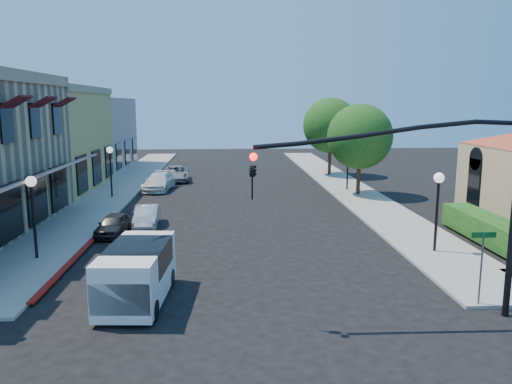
{
  "coord_description": "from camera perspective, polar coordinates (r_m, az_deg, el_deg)",
  "views": [
    {
      "loc": [
        -0.56,
        -12.52,
        6.46
      ],
      "look_at": [
        0.74,
        9.21,
        2.6
      ],
      "focal_mm": 35.0,
      "sensor_mm": 36.0,
      "label": 1
    }
  ],
  "objects": [
    {
      "name": "ground",
      "position": [
        14.1,
        -0.82,
        -17.21
      ],
      "size": [
        120.0,
        120.0,
        0.0
      ],
      "primitive_type": "plane",
      "color": "black",
      "rests_on": "ground"
    },
    {
      "name": "sidewalk_left",
      "position": [
        40.87,
        -14.95,
        0.7
      ],
      "size": [
        3.5,
        50.0,
        0.12
      ],
      "primitive_type": "cube",
      "color": "gray",
      "rests_on": "ground"
    },
    {
      "name": "sidewalk_right",
      "position": [
        41.1,
        9.7,
        0.95
      ],
      "size": [
        3.5,
        50.0,
        0.12
      ],
      "primitive_type": "cube",
      "color": "gray",
      "rests_on": "ground"
    },
    {
      "name": "curb_red_strip",
      "position": [
        22.43,
        -19.86,
        -7.3
      ],
      "size": [
        0.25,
        10.0,
        0.06
      ],
      "primitive_type": "cube",
      "color": "maroon",
      "rests_on": "ground"
    },
    {
      "name": "yellow_stucco_building",
      "position": [
        41.4,
        -24.7,
        5.46
      ],
      "size": [
        10.0,
        12.0,
        7.6
      ],
      "primitive_type": "cube",
      "color": "tan",
      "rests_on": "ground"
    },
    {
      "name": "pink_stucco_building",
      "position": [
        52.77,
        -20.0,
        6.24
      ],
      "size": [
        10.0,
        12.0,
        7.0
      ],
      "primitive_type": "cube",
      "color": "tan",
      "rests_on": "ground"
    },
    {
      "name": "hedge",
      "position": [
        25.59,
        25.45,
        -5.57
      ],
      "size": [
        1.4,
        8.0,
        1.1
      ],
      "primitive_type": "cube",
      "color": "#144213",
      "rests_on": "ground"
    },
    {
      "name": "street_tree_a",
      "position": [
        35.84,
        11.78,
        6.22
      ],
      "size": [
        4.56,
        4.56,
        6.48
      ],
      "color": "#372116",
      "rests_on": "ground"
    },
    {
      "name": "street_tree_b",
      "position": [
        45.53,
        8.51,
        7.53
      ],
      "size": [
        4.94,
        4.94,
        7.02
      ],
      "color": "#372116",
      "rests_on": "ground"
    },
    {
      "name": "signal_mast_arm",
      "position": [
        15.6,
        20.9,
        0.64
      ],
      "size": [
        8.01,
        0.39,
        6.0
      ],
      "color": "black",
      "rests_on": "ground"
    },
    {
      "name": "street_name_sign",
      "position": [
        17.44,
        24.42,
        -6.71
      ],
      "size": [
        0.8,
        0.06,
        2.5
      ],
      "color": "#595B5E",
      "rests_on": "ground"
    },
    {
      "name": "lamppost_left_near",
      "position": [
        22.32,
        -24.22,
        -0.45
      ],
      "size": [
        0.44,
        0.44,
        3.57
      ],
      "color": "black",
      "rests_on": "ground"
    },
    {
      "name": "lamppost_left_far",
      "position": [
        35.62,
        -16.33,
        3.65
      ],
      "size": [
        0.44,
        0.44,
        3.57
      ],
      "color": "black",
      "rests_on": "ground"
    },
    {
      "name": "lamppost_right_near",
      "position": [
        22.74,
        20.1,
        0.01
      ],
      "size": [
        0.44,
        0.44,
        3.57
      ],
      "color": "black",
      "rests_on": "ground"
    },
    {
      "name": "lamppost_right_far",
      "position": [
        37.81,
        10.48,
        4.23
      ],
      "size": [
        0.44,
        0.44,
        3.57
      ],
      "color": "black",
      "rests_on": "ground"
    },
    {
      "name": "white_van",
      "position": [
        16.94,
        -13.5,
        -8.74
      ],
      "size": [
        2.1,
        4.33,
        1.87
      ],
      "color": "silver",
      "rests_on": "ground"
    },
    {
      "name": "parked_car_a",
      "position": [
        25.85,
        -15.97,
        -3.6
      ],
      "size": [
        1.54,
        3.23,
        1.07
      ],
      "primitive_type": "imported",
      "rotation": [
        0.0,
        0.0,
        -0.09
      ],
      "color": "black",
      "rests_on": "ground"
    },
    {
      "name": "parked_car_b",
      "position": [
        27.14,
        -12.35,
        -2.75
      ],
      "size": [
        1.33,
        3.43,
        1.11
      ],
      "primitive_type": "imported",
      "rotation": [
        0.0,
        0.0,
        0.04
      ],
      "color": "#B0B2B6",
      "rests_on": "ground"
    },
    {
      "name": "parked_car_c",
      "position": [
        38.31,
        -11.04,
        1.14
      ],
      "size": [
        2.34,
        4.67,
        1.3
      ],
      "primitive_type": "imported",
      "rotation": [
        0.0,
        0.0,
        -0.12
      ],
      "color": "silver",
      "rests_on": "ground"
    },
    {
      "name": "parked_car_d",
      "position": [
        42.78,
        -9.09,
        2.1
      ],
      "size": [
        2.56,
        4.74,
        1.26
      ],
      "primitive_type": "imported",
      "rotation": [
        0.0,
        0.0,
        0.1
      ],
      "color": "#98999D",
      "rests_on": "ground"
    }
  ]
}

